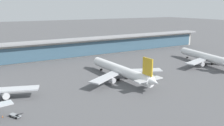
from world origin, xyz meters
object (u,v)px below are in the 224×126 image
(airliner_centre_stand, at_px, (121,70))
(safety_cone_alpha, at_px, (3,117))
(service_truck_on_taxiway_grey, at_px, (15,115))
(airliner_right_stand, at_px, (208,58))
(service_truck_under_wing_olive, at_px, (151,77))

(airliner_centre_stand, distance_m, safety_cone_alpha, 66.41)
(service_truck_on_taxiway_grey, bearing_deg, airliner_centre_stand, 19.05)
(airliner_right_stand, height_order, service_truck_on_taxiway_grey, airliner_right_stand)
(airliner_centre_stand, distance_m, service_truck_under_wing_olive, 17.46)
(safety_cone_alpha, bearing_deg, service_truck_on_taxiway_grey, -30.19)
(service_truck_under_wing_olive, bearing_deg, airliner_centre_stand, 146.29)
(airliner_centre_stand, xyz_separation_m, safety_cone_alpha, (-63.71, -18.08, -4.93))
(service_truck_under_wing_olive, distance_m, safety_cone_alpha, 78.42)
(service_truck_on_taxiway_grey, bearing_deg, service_truck_under_wing_olive, 8.53)
(service_truck_under_wing_olive, relative_size, service_truck_on_taxiway_grey, 1.25)
(service_truck_under_wing_olive, bearing_deg, safety_cone_alpha, -173.71)
(airliner_right_stand, bearing_deg, safety_cone_alpha, -172.94)
(airliner_right_stand, bearing_deg, service_truck_under_wing_olive, -171.91)
(airliner_centre_stand, height_order, service_truck_under_wing_olive, airliner_centre_stand)
(airliner_right_stand, distance_m, service_truck_on_taxiway_grey, 132.96)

